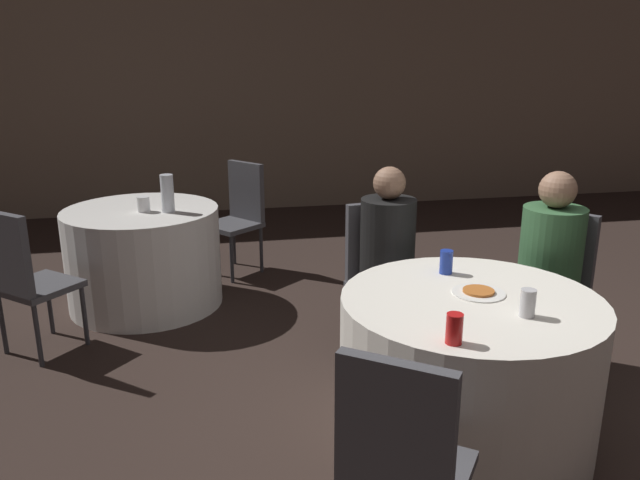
{
  "coord_description": "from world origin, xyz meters",
  "views": [
    {
      "loc": [
        -1.44,
        -2.5,
        1.81
      ],
      "look_at": [
        -0.82,
        0.7,
        0.83
      ],
      "focal_mm": 35.0,
      "sensor_mm": 36.0,
      "label": 1
    }
  ],
  "objects_px": {
    "chair_near_north": "(380,266)",
    "person_black_shirt": "(392,268)",
    "table_far": "(144,257)",
    "soda_can_red": "(454,329)",
    "soda_can_blue": "(446,262)",
    "soda_can_silver": "(528,303)",
    "table_near": "(467,370)",
    "chair_near_northeast": "(554,278)",
    "person_green_jacket": "(544,275)",
    "pizza_plate_near": "(479,292)",
    "chair_far_southwest": "(23,272)",
    "chair_near_southwest": "(401,458)",
    "bottle_far": "(167,193)",
    "chair_far_northeast": "(240,209)"
  },
  "relations": [
    {
      "from": "chair_far_northeast",
      "to": "person_black_shirt",
      "type": "height_order",
      "value": "person_black_shirt"
    },
    {
      "from": "chair_far_southwest",
      "to": "person_green_jacket",
      "type": "height_order",
      "value": "person_green_jacket"
    },
    {
      "from": "person_black_shirt",
      "to": "soda_can_silver",
      "type": "bearing_deg",
      "value": 95.54
    },
    {
      "from": "person_black_shirt",
      "to": "pizza_plate_near",
      "type": "xyz_separation_m",
      "value": [
        0.17,
        -0.8,
        0.14
      ]
    },
    {
      "from": "table_far",
      "to": "soda_can_red",
      "type": "relative_size",
      "value": 9.12
    },
    {
      "from": "table_far",
      "to": "chair_far_southwest",
      "type": "distance_m",
      "value": 0.99
    },
    {
      "from": "table_near",
      "to": "soda_can_silver",
      "type": "height_order",
      "value": "soda_can_silver"
    },
    {
      "from": "chair_far_northeast",
      "to": "soda_can_blue",
      "type": "relative_size",
      "value": 7.65
    },
    {
      "from": "chair_far_southwest",
      "to": "soda_can_red",
      "type": "xyz_separation_m",
      "value": [
        2.01,
        -1.74,
        0.24
      ]
    },
    {
      "from": "table_far",
      "to": "person_black_shirt",
      "type": "xyz_separation_m",
      "value": [
        1.52,
        -1.21,
        0.23
      ]
    },
    {
      "from": "pizza_plate_near",
      "to": "soda_can_blue",
      "type": "xyz_separation_m",
      "value": [
        -0.05,
        0.29,
        0.05
      ]
    },
    {
      "from": "chair_near_north",
      "to": "person_black_shirt",
      "type": "xyz_separation_m",
      "value": [
        0.02,
        -0.16,
        0.05
      ]
    },
    {
      "from": "person_green_jacket",
      "to": "pizza_plate_near",
      "type": "bearing_deg",
      "value": 89.43
    },
    {
      "from": "soda_can_blue",
      "to": "soda_can_silver",
      "type": "bearing_deg",
      "value": -77.1
    },
    {
      "from": "pizza_plate_near",
      "to": "chair_near_north",
      "type": "bearing_deg",
      "value": 101.31
    },
    {
      "from": "chair_near_north",
      "to": "chair_near_southwest",
      "type": "distance_m",
      "value": 1.9
    },
    {
      "from": "person_green_jacket",
      "to": "pizza_plate_near",
      "type": "relative_size",
      "value": 4.81
    },
    {
      "from": "person_green_jacket",
      "to": "chair_far_southwest",
      "type": "bearing_deg",
      "value": 37.13
    },
    {
      "from": "chair_near_northeast",
      "to": "person_green_jacket",
      "type": "height_order",
      "value": "person_green_jacket"
    },
    {
      "from": "chair_far_northeast",
      "to": "person_black_shirt",
      "type": "distance_m",
      "value": 1.98
    },
    {
      "from": "table_far",
      "to": "person_black_shirt",
      "type": "bearing_deg",
      "value": -38.45
    },
    {
      "from": "table_near",
      "to": "soda_can_red",
      "type": "distance_m",
      "value": 0.65
    },
    {
      "from": "table_far",
      "to": "chair_far_northeast",
      "type": "xyz_separation_m",
      "value": [
        0.75,
        0.62,
        0.18
      ]
    },
    {
      "from": "chair_near_northeast",
      "to": "person_black_shirt",
      "type": "bearing_deg",
      "value": 38.59
    },
    {
      "from": "chair_near_southwest",
      "to": "bottle_far",
      "type": "height_order",
      "value": "bottle_far"
    },
    {
      "from": "chair_far_northeast",
      "to": "soda_can_blue",
      "type": "height_order",
      "value": "chair_far_northeast"
    },
    {
      "from": "chair_far_southwest",
      "to": "pizza_plate_near",
      "type": "bearing_deg",
      "value": 12.47
    },
    {
      "from": "table_near",
      "to": "chair_near_northeast",
      "type": "xyz_separation_m",
      "value": [
        0.81,
        0.63,
        0.18
      ]
    },
    {
      "from": "table_far",
      "to": "chair_near_southwest",
      "type": "xyz_separation_m",
      "value": [
        1.03,
        -2.88,
        0.18
      ]
    },
    {
      "from": "person_black_shirt",
      "to": "soda_can_blue",
      "type": "bearing_deg",
      "value": 96.01
    },
    {
      "from": "chair_near_northeast",
      "to": "soda_can_red",
      "type": "xyz_separation_m",
      "value": [
        -1.07,
        -1.05,
        0.24
      ]
    },
    {
      "from": "table_near",
      "to": "chair_near_southwest",
      "type": "distance_m",
      "value": 1.04
    },
    {
      "from": "chair_near_north",
      "to": "person_green_jacket",
      "type": "xyz_separation_m",
      "value": [
        0.82,
        -0.48,
        0.06
      ]
    },
    {
      "from": "table_far",
      "to": "bottle_far",
      "type": "relative_size",
      "value": 4.16
    },
    {
      "from": "table_far",
      "to": "chair_far_southwest",
      "type": "bearing_deg",
      "value": -131.09
    },
    {
      "from": "chair_near_southwest",
      "to": "chair_far_northeast",
      "type": "bearing_deg",
      "value": 130.82
    },
    {
      "from": "chair_far_southwest",
      "to": "chair_near_northeast",
      "type": "bearing_deg",
      "value": 28.38
    },
    {
      "from": "table_near",
      "to": "chair_far_southwest",
      "type": "bearing_deg",
      "value": 149.82
    },
    {
      "from": "chair_far_northeast",
      "to": "soda_can_silver",
      "type": "distance_m",
      "value": 3.1
    },
    {
      "from": "chair_near_southwest",
      "to": "soda_can_silver",
      "type": "distance_m",
      "value": 0.98
    },
    {
      "from": "chair_far_southwest",
      "to": "person_black_shirt",
      "type": "relative_size",
      "value": 0.79
    },
    {
      "from": "chair_far_northeast",
      "to": "pizza_plate_near",
      "type": "distance_m",
      "value": 2.79
    },
    {
      "from": "chair_near_southwest",
      "to": "soda_can_red",
      "type": "xyz_separation_m",
      "value": [
        0.34,
        0.41,
        0.24
      ]
    },
    {
      "from": "soda_can_red",
      "to": "chair_far_southwest",
      "type": "bearing_deg",
      "value": 139.08
    },
    {
      "from": "table_near",
      "to": "person_black_shirt",
      "type": "height_order",
      "value": "person_black_shirt"
    },
    {
      "from": "chair_far_northeast",
      "to": "soda_can_red",
      "type": "xyz_separation_m",
      "value": [
        0.62,
        -3.09,
        0.24
      ]
    },
    {
      "from": "person_green_jacket",
      "to": "person_black_shirt",
      "type": "bearing_deg",
      "value": 30.23
    },
    {
      "from": "soda_can_red",
      "to": "table_near",
      "type": "bearing_deg",
      "value": 57.47
    },
    {
      "from": "chair_far_northeast",
      "to": "chair_far_southwest",
      "type": "distance_m",
      "value": 1.94
    },
    {
      "from": "table_near",
      "to": "chair_near_northeast",
      "type": "height_order",
      "value": "chair_near_northeast"
    }
  ]
}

